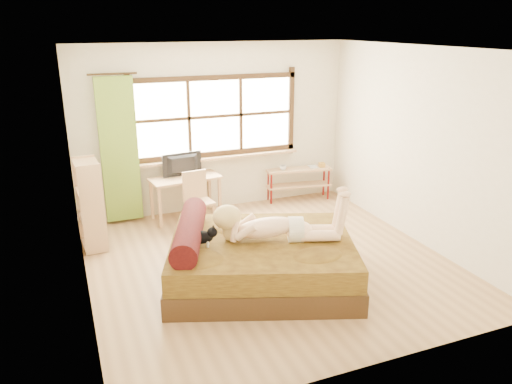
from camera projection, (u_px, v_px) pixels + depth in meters
name	position (u px, v px, depth m)	size (l,w,h in m)	color
floor	(269.00, 262.00, 6.53)	(4.50, 4.50, 0.00)	#9E754C
ceiling	(271.00, 48.00, 5.66)	(4.50, 4.50, 0.00)	white
wall_back	(215.00, 128.00, 8.07)	(4.50, 4.50, 0.00)	silver
wall_front	(378.00, 231.00, 4.12)	(4.50, 4.50, 0.00)	silver
wall_left	(76.00, 184.00, 5.31)	(4.50, 4.50, 0.00)	silver
wall_right	(420.00, 147.00, 6.89)	(4.50, 4.50, 0.00)	silver
window	(216.00, 119.00, 8.00)	(2.80, 0.16, 1.46)	#FFEDBF
curtain	(119.00, 151.00, 7.49)	(0.55, 0.10, 2.20)	#4C7C21
bed	(257.00, 259.00, 5.98)	(2.64, 2.37, 0.83)	#31230E
woman	(276.00, 214.00, 5.80)	(1.52, 0.43, 0.65)	beige
kitten	(200.00, 236.00, 5.69)	(0.33, 0.13, 0.26)	black
desk	(185.00, 183.00, 7.84)	(1.14, 0.64, 0.68)	tan
monitor	(184.00, 165.00, 7.80)	(0.64, 0.08, 0.37)	black
chair	(197.00, 196.00, 7.58)	(0.43, 0.43, 0.85)	tan
pipe_shelf	(299.00, 177.00, 8.73)	(1.17, 0.45, 0.64)	tan
cup	(283.00, 168.00, 8.55)	(0.11, 0.11, 0.09)	gray
book	(309.00, 167.00, 8.74)	(0.15, 0.20, 0.02)	gray
bookshelf	(90.00, 204.00, 6.79)	(0.34, 0.56, 1.24)	tan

